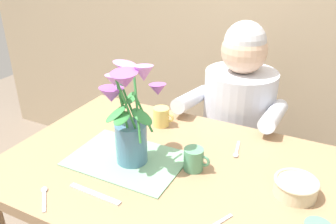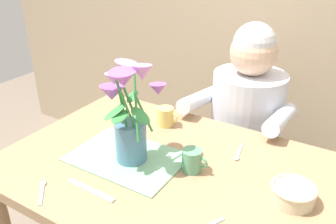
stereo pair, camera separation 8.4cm
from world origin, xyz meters
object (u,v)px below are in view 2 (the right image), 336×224
object	(u,v)px
seated_person	(244,138)
tea_cup	(166,117)
flower_vase	(129,116)
ceramic_bowl	(293,193)
ceramic_mug	(192,160)
dinner_knife	(91,190)

from	to	relation	value
seated_person	tea_cup	xyz separation A→B (m)	(-0.23, -0.37, 0.22)
flower_vase	ceramic_bowl	size ratio (longest dim) A/B	2.73
seated_person	flower_vase	bearing A→B (deg)	-108.71
flower_vase	tea_cup	bearing A→B (deg)	96.33
tea_cup	flower_vase	bearing A→B (deg)	-83.67
flower_vase	tea_cup	size ratio (longest dim) A/B	3.99
flower_vase	tea_cup	xyz separation A→B (m)	(-0.03, 0.29, -0.14)
seated_person	ceramic_mug	size ratio (longest dim) A/B	12.20
ceramic_bowl	tea_cup	size ratio (longest dim) A/B	1.46
ceramic_bowl	dinner_knife	xyz separation A→B (m)	(-0.55, -0.28, -0.03)
dinner_knife	ceramic_bowl	bearing A→B (deg)	28.76
seated_person	ceramic_bowl	size ratio (longest dim) A/B	8.35
ceramic_bowl	dinner_knife	bearing A→B (deg)	-153.09
flower_vase	tea_cup	world-z (taller)	flower_vase
ceramic_bowl	ceramic_mug	xyz separation A→B (m)	(-0.33, -0.02, 0.01)
seated_person	dinner_knife	distance (m)	0.90
flower_vase	dinner_knife	size ratio (longest dim) A/B	1.95
dinner_knife	tea_cup	xyz separation A→B (m)	(-0.03, 0.49, 0.04)
seated_person	flower_vase	distance (m)	0.77
flower_vase	dinner_knife	distance (m)	0.27
ceramic_mug	tea_cup	distance (m)	0.34
dinner_knife	seated_person	bearing A→B (deg)	78.53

